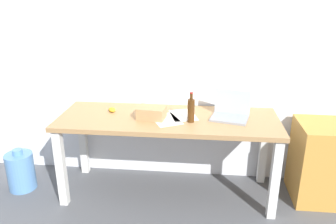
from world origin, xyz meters
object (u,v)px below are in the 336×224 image
at_px(laptop_right, 230,113).
at_px(water_cooler_jug, 21,171).
at_px(beer_bottle, 191,110).
at_px(computer_mouse, 112,110).
at_px(filing_cabinet, 317,162).
at_px(cardboard_box, 152,113).
at_px(desk, 168,128).

distance_m(laptop_right, water_cooler_jug, 2.04).
height_order(beer_bottle, computer_mouse, beer_bottle).
xyz_separation_m(beer_bottle, filing_cabinet, (1.13, 0.14, -0.50)).
distance_m(computer_mouse, filing_cabinet, 1.91).
bearing_deg(filing_cabinet, laptop_right, -178.01).
bearing_deg(cardboard_box, laptop_right, 6.42).
height_order(laptop_right, filing_cabinet, laptop_right).
bearing_deg(desk, computer_mouse, 169.54).
bearing_deg(cardboard_box, computer_mouse, 160.67).
xyz_separation_m(laptop_right, computer_mouse, (-1.06, 0.06, -0.04)).
height_order(laptop_right, cardboard_box, laptop_right).
relative_size(computer_mouse, water_cooler_jug, 0.24).
bearing_deg(filing_cabinet, beer_bottle, -172.77).
xyz_separation_m(laptop_right, water_cooler_jug, (-1.94, -0.12, -0.62)).
bearing_deg(beer_bottle, cardboard_box, 173.24).
bearing_deg(water_cooler_jug, filing_cabinet, 3.09).
relative_size(desk, filing_cabinet, 2.67).
xyz_separation_m(desk, water_cooler_jug, (-1.40, -0.08, -0.47)).
distance_m(desk, beer_bottle, 0.30).
distance_m(desk, laptop_right, 0.56).
height_order(beer_bottle, filing_cabinet, beer_bottle).
bearing_deg(laptop_right, cardboard_box, -173.58).
bearing_deg(laptop_right, filing_cabinet, 1.99).
xyz_separation_m(laptop_right, beer_bottle, (-0.34, -0.12, 0.05)).
height_order(computer_mouse, water_cooler_jug, computer_mouse).
distance_m(laptop_right, beer_bottle, 0.36).
bearing_deg(cardboard_box, beer_bottle, -6.76).
bearing_deg(beer_bottle, filing_cabinet, 7.23).
bearing_deg(beer_bottle, water_cooler_jug, -179.86).
bearing_deg(beer_bottle, desk, 158.52).
distance_m(beer_bottle, water_cooler_jug, 1.74).
relative_size(cardboard_box, filing_cabinet, 0.32).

